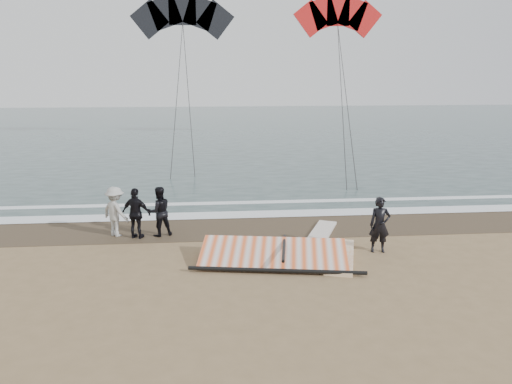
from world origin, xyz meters
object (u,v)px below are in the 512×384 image
board_white (340,256)px  board_cream (322,232)px  sail_rig (270,255)px  man_main (380,225)px

board_white → board_cream: 2.22m
board_white → sail_rig: (-2.02, -0.08, 0.14)m
board_white → man_main: bearing=34.8°
board_white → sail_rig: size_ratio=0.58×
board_cream → sail_rig: size_ratio=0.49×
man_main → sail_rig: (-3.28, -0.50, -0.63)m
man_main → board_white: 1.54m
man_main → board_cream: 2.36m
man_main → board_cream: bearing=132.4°
man_main → sail_rig: bearing=-165.0°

